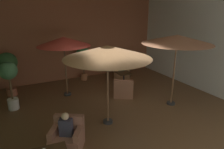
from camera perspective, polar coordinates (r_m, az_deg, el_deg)
ground_plane at (r=7.38m, az=1.69°, el=-11.34°), size 9.18×9.46×0.02m
wall_back_brick at (r=10.90m, az=-10.20°, el=9.58°), size 9.18×0.08×4.13m
wall_right_plain at (r=9.62m, az=26.58°, el=6.89°), size 0.08×9.46×4.13m
armchair_front_left_south at (r=5.85m, az=-12.26°, el=-16.71°), size 1.07×1.05×0.86m
cafe_table_front_right at (r=9.81m, az=3.30°, el=-0.65°), size 0.66×0.66×0.68m
armchair_front_right_north at (r=10.97m, az=2.53°, el=0.52°), size 1.02×0.99×0.88m
armchair_front_right_east at (r=8.78m, az=3.21°, el=-4.12°), size 1.07×1.06×0.80m
patio_umbrella_tall_red at (r=7.77m, az=17.57°, el=9.19°), size 2.52×2.52×2.70m
patio_umbrella_center_beige at (r=8.58m, az=-13.21°, el=8.83°), size 2.15×2.15×2.51m
patio_umbrella_near_wall at (r=6.09m, az=-1.28°, el=6.20°), size 2.66×2.66×2.56m
potted_tree_left_corner at (r=8.18m, az=-26.61°, el=-0.69°), size 0.64×0.64×1.82m
potted_tree_mid_left at (r=9.55m, az=-26.94°, el=2.29°), size 0.81×0.81×1.87m
potted_tree_mid_right at (r=10.57m, az=-7.98°, el=4.98°), size 0.76×0.76×1.74m
patron_blue_shirt at (r=5.60m, az=-12.67°, el=-13.55°), size 0.39×0.35×0.65m
patron_by_window at (r=10.81m, az=2.59°, el=2.51°), size 0.40×0.35×0.69m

